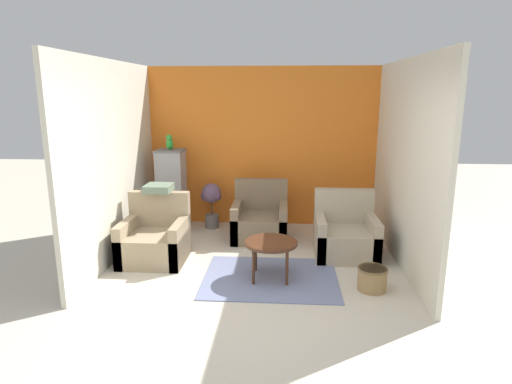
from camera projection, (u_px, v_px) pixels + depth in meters
ground_plane at (246, 315)px, 4.40m from camera, size 20.00×20.00×0.00m
wall_back_accent at (262, 147)px, 7.24m from camera, size 3.92×0.06×2.66m
wall_left at (114, 161)px, 5.78m from camera, size 0.06×3.20×2.66m
wall_right at (405, 164)px, 5.53m from camera, size 0.06×3.20×2.66m
area_rug at (271, 278)px, 5.27m from camera, size 1.64×1.30×0.01m
coffee_table at (271, 245)px, 5.18m from camera, size 0.64×0.64×0.48m
armchair_left at (155, 240)px, 5.80m from camera, size 0.84×0.80×0.89m
armchair_right at (345, 236)px, 5.97m from camera, size 0.84×0.80×0.89m
armchair_middle at (260, 221)px, 6.68m from camera, size 0.84×0.80×0.89m
birdcage at (172, 191)px, 6.99m from camera, size 0.50×0.50×1.34m
parrot at (170, 143)px, 6.81m from camera, size 0.11×0.21×0.25m
potted_plant at (211, 199)px, 7.15m from camera, size 0.36×0.32×0.76m
wicker_basket at (372, 278)px, 4.94m from camera, size 0.35×0.35×0.27m
throw_pillow at (159, 188)px, 5.93m from camera, size 0.36×0.36×0.10m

